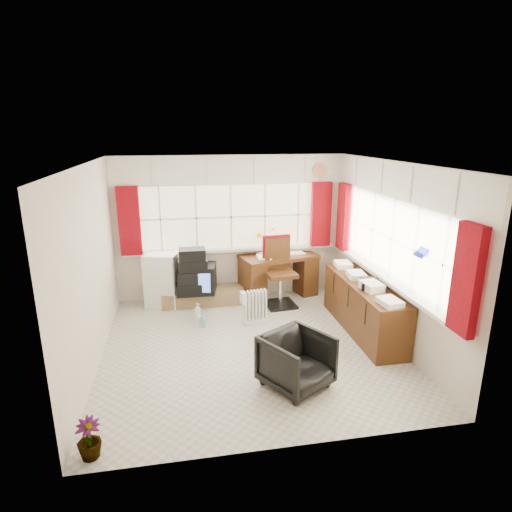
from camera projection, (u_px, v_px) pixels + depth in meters
The scene contains 20 objects.
ground at pixel (251, 347), 5.94m from camera, with size 4.00×4.00×0.00m, color beige.
room_walls at pixel (250, 242), 5.52m from camera, with size 4.00×4.00×4.00m.
window_back at pixel (232, 246), 7.51m from camera, with size 3.70×0.12×3.60m.
window_right at pixel (387, 274), 6.01m from camera, with size 0.12×3.70×3.60m.
curtains at pixel (300, 228), 6.56m from camera, with size 3.83×3.83×1.15m.
overhead_cabinets at pixel (304, 175), 6.40m from camera, with size 3.98×3.98×0.48m.
desk at pixel (278, 273), 7.66m from camera, with size 1.46×0.96×0.81m.
desk_lamp at pixel (274, 235), 7.69m from camera, with size 0.19×0.17×0.45m.
task_chair at pixel (278, 268), 7.28m from camera, with size 0.54×0.57×1.19m.
office_chair at pixel (296, 361), 4.94m from camera, with size 0.69×0.71×0.65m, color black.
radiator at pixel (255, 310), 6.59m from camera, with size 0.38×0.20×0.55m.
credenza at pixel (363, 306), 6.32m from camera, with size 0.50×2.00×0.85m.
file_tray at pixel (370, 284), 6.04m from camera, with size 0.25×0.33×0.11m, color black.
tv_bench at pixel (203, 296), 7.43m from camera, with size 1.40×0.50×0.25m, color #967C4B.
crt_tv at pixel (200, 278), 7.22m from camera, with size 0.60×0.57×0.48m.
hifi_stack at pixel (193, 274), 7.10m from camera, with size 0.58×0.37×0.78m.
mini_fridge at pixel (164, 278), 7.30m from camera, with size 0.67×0.68×0.92m.
spray_bottle_a at pixel (198, 312), 6.74m from camera, with size 0.11×0.11×0.28m, color white.
spray_bottle_b at pixel (203, 320), 6.52m from camera, with size 0.09×0.10×0.21m, color #7FBEB8.
flower_vase at pixel (89, 439), 3.87m from camera, with size 0.22×0.22×0.40m, color black.
Camera 1 is at (-0.89, -5.27, 2.88)m, focal length 30.00 mm.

